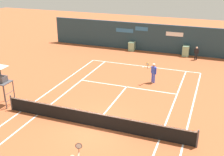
{
  "coord_description": "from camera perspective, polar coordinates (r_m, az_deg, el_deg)",
  "views": [
    {
      "loc": [
        6.27,
        -13.49,
        9.05
      ],
      "look_at": [
        -1.05,
        5.89,
        0.8
      ],
      "focal_mm": 45.6,
      "sensor_mm": 36.0,
      "label": 1
    }
  ],
  "objects": [
    {
      "name": "tennis_net",
      "position": [
        17.16,
        -3.71,
        -8.19
      ],
      "size": [
        12.1,
        0.1,
        1.07
      ],
      "color": "#4C4C51",
      "rests_on": "ground_plane"
    },
    {
      "name": "ground_plane",
      "position": [
        17.87,
        -2.91,
        -8.75
      ],
      "size": [
        80.0,
        80.0,
        0.01
      ],
      "color": "#A8512D"
    },
    {
      "name": "umpire_chair",
      "position": [
        20.46,
        -21.17,
        -0.47
      ],
      "size": [
        1.0,
        1.0,
        2.81
      ],
      "rotation": [
        0.0,
        0.0,
        -1.57
      ],
      "color": "#47474C",
      "rests_on": "ground_plane"
    },
    {
      "name": "player_on_baseline",
      "position": [
        23.4,
        8.28,
        1.31
      ],
      "size": [
        0.82,
        0.66,
        1.85
      ],
      "rotation": [
        0.0,
        0.0,
        2.74
      ],
      "color": "blue",
      "rests_on": "ground_plane"
    },
    {
      "name": "sponsor_back_wall",
      "position": [
        32.0,
        8.93,
        7.81
      ],
      "size": [
        25.0,
        1.02,
        3.1
      ],
      "color": "#233D4C",
      "rests_on": "ground_plane"
    },
    {
      "name": "ball_kid_left_post",
      "position": [
        30.26,
        16.57,
        4.96
      ],
      "size": [
        0.46,
        0.19,
        1.37
      ],
      "rotation": [
        0.0,
        0.0,
        3.13
      ],
      "color": "black",
      "rests_on": "ground_plane"
    },
    {
      "name": "tennis_ball_near_service_line",
      "position": [
        23.42,
        12.97,
        -1.52
      ],
      "size": [
        0.07,
        0.07,
        0.07
      ],
      "primitive_type": "sphere",
      "color": "#CCE033",
      "rests_on": "ground_plane"
    },
    {
      "name": "tennis_ball_by_sideline",
      "position": [
        25.73,
        -4.8,
        1.12
      ],
      "size": [
        0.07,
        0.07,
        0.07
      ],
      "primitive_type": "sphere",
      "color": "#CCE033",
      "rests_on": "ground_plane"
    },
    {
      "name": "tennis_ball_mid_court",
      "position": [
        24.0,
        -8.73,
        -0.62
      ],
      "size": [
        0.07,
        0.07,
        0.07
      ],
      "primitive_type": "sphere",
      "color": "#CCE033",
      "rests_on": "ground_plane"
    }
  ]
}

